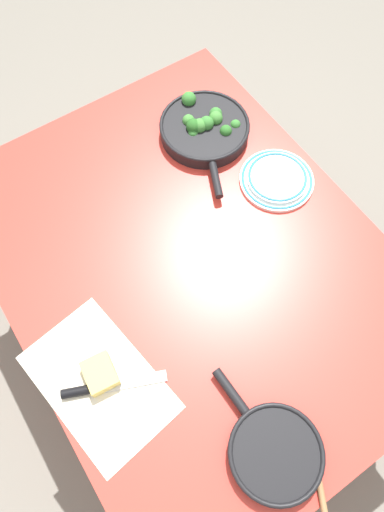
% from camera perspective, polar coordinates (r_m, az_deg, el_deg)
% --- Properties ---
extents(ground_plane, '(14.00, 14.00, 0.00)m').
position_cam_1_polar(ground_plane, '(1.98, 0.00, -9.26)').
color(ground_plane, slate).
extents(dining_table_red, '(1.36, 1.02, 0.73)m').
position_cam_1_polar(dining_table_red, '(1.36, 0.00, -1.57)').
color(dining_table_red, red).
rests_on(dining_table_red, ground_plane).
extents(skillet_broccoli, '(0.39, 0.29, 0.08)m').
position_cam_1_polar(skillet_broccoli, '(1.52, 1.58, 15.75)').
color(skillet_broccoli, black).
rests_on(skillet_broccoli, dining_table_red).
extents(skillet_eggs, '(0.35, 0.23, 0.04)m').
position_cam_1_polar(skillet_eggs, '(1.17, 10.25, -22.96)').
color(skillet_eggs, black).
rests_on(skillet_eggs, dining_table_red).
extents(wooden_spoon, '(0.32, 0.19, 0.02)m').
position_cam_1_polar(wooden_spoon, '(1.21, 15.84, -26.54)').
color(wooden_spoon, '#996B42').
rests_on(wooden_spoon, dining_table_red).
extents(parchment_sheet, '(0.42, 0.30, 0.00)m').
position_cam_1_polar(parchment_sheet, '(1.22, -11.57, -15.16)').
color(parchment_sheet, silver).
rests_on(parchment_sheet, dining_table_red).
extents(grater_knife, '(0.13, 0.25, 0.02)m').
position_cam_1_polar(grater_knife, '(1.21, -11.55, -15.84)').
color(grater_knife, silver).
rests_on(grater_knife, dining_table_red).
extents(cheese_block, '(0.10, 0.08, 0.04)m').
position_cam_1_polar(cheese_block, '(1.20, -11.40, -14.22)').
color(cheese_block, '#E0C15B').
rests_on(cheese_block, dining_table_red).
extents(dinner_plate_stack, '(0.23, 0.23, 0.03)m').
position_cam_1_polar(dinner_plate_stack, '(1.44, 10.57, 9.47)').
color(dinner_plate_stack, white).
rests_on(dinner_plate_stack, dining_table_red).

